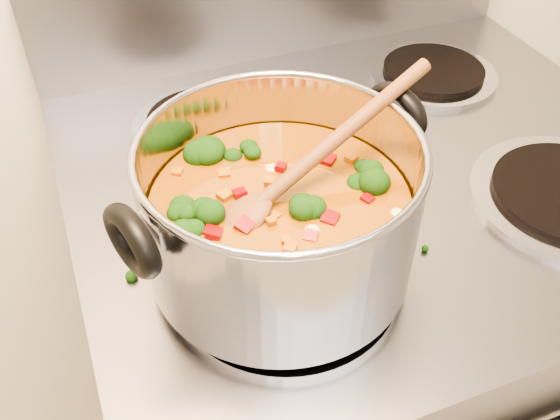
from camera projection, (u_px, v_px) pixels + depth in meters
name	position (u px, v px, depth m)	size (l,w,h in m)	color
electric_range	(347.00, 357.00, 1.13)	(0.79, 0.71, 1.08)	gray
stockpot	(279.00, 213.00, 0.62)	(0.34, 0.28, 0.16)	#A3A3AA
wooden_spoon	(292.00, 177.00, 0.60)	(0.27, 0.10, 0.11)	brown
cooktop_crumbs	(392.00, 260.00, 0.69)	(0.05, 0.38, 0.01)	black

